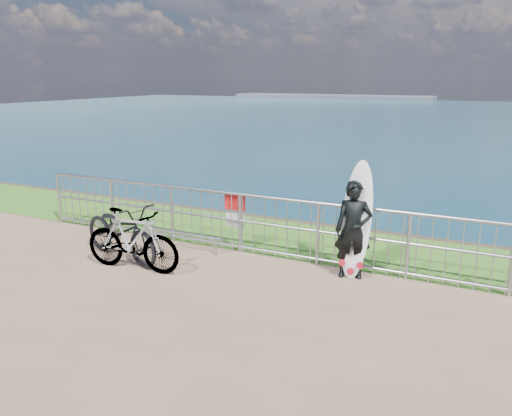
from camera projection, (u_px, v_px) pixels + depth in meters
The scene contains 8 objects.
grass_strip at pixel (287, 238), 10.05m from camera, with size 120.00×120.00×0.00m, color #37731F.
seascape at pixel (331, 99), 155.57m from camera, with size 260.00×260.00×5.00m.
railing at pixel (265, 225), 8.93m from camera, with size 10.06×0.10×1.13m.
surfer at pixel (353, 230), 7.95m from camera, with size 0.58×0.38×1.59m, color black.
surfboard at pixel (356, 224), 7.97m from camera, with size 0.53×0.48×1.91m.
bicycle_near at pixel (120, 231), 8.80m from camera, with size 0.70×2.00×1.05m, color black.
bicycle_far at pixel (132, 240), 8.30m from camera, with size 0.50×1.76×1.06m, color black.
bike_rack at pixel (182, 235), 9.34m from camera, with size 1.66×0.05×0.35m.
Camera 1 is at (3.54, -6.19, 3.18)m, focal length 35.00 mm.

